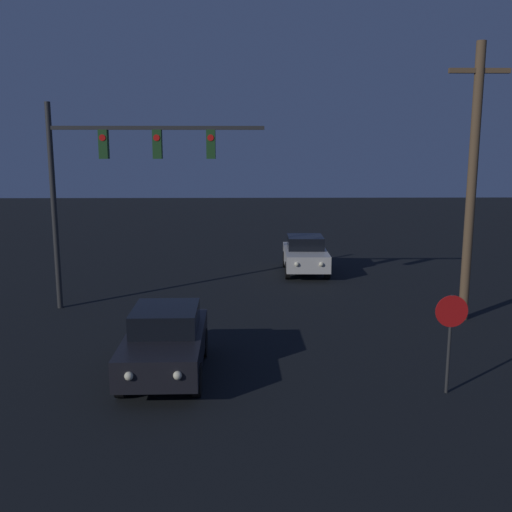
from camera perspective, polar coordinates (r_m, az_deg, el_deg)
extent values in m
cube|color=black|center=(13.48, -9.06, -8.88)|extent=(1.81, 3.85, 0.67)
cube|color=black|center=(13.47, -9.03, -6.20)|extent=(1.51, 1.75, 0.53)
cylinder|color=black|center=(12.42, -5.93, -12.19)|extent=(0.20, 0.72, 0.71)
cylinder|color=black|center=(12.63, -13.37, -12.02)|extent=(0.20, 0.72, 0.71)
cylinder|color=black|center=(14.63, -5.29, -8.60)|extent=(0.20, 0.72, 0.71)
cylinder|color=black|center=(14.81, -11.57, -8.54)|extent=(0.20, 0.72, 0.71)
sphere|color=#F9EFC6|center=(11.60, -7.85, -11.75)|extent=(0.18, 0.18, 0.18)
sphere|color=#F9EFC6|center=(11.74, -12.61, -11.64)|extent=(0.18, 0.18, 0.18)
cube|color=beige|center=(24.22, 4.95, -0.08)|extent=(1.84, 3.87, 0.67)
cube|color=black|center=(24.31, 4.94, 1.39)|extent=(1.53, 1.76, 0.53)
cylinder|color=black|center=(23.21, 7.14, -1.44)|extent=(0.21, 0.72, 0.71)
cylinder|color=black|center=(23.08, 3.18, -1.44)|extent=(0.21, 0.72, 0.71)
cylinder|color=black|center=(25.52, 6.54, -0.34)|extent=(0.21, 0.72, 0.71)
cylinder|color=black|center=(25.40, 2.94, -0.33)|extent=(0.21, 0.72, 0.71)
sphere|color=#F9EFC6|center=(22.37, 6.56, -0.83)|extent=(0.18, 0.18, 0.18)
sphere|color=#F9EFC6|center=(22.29, 4.10, -0.83)|extent=(0.18, 0.18, 0.18)
cylinder|color=#2D2D2D|center=(19.47, -19.55, 4.55)|extent=(0.18, 0.18, 6.63)
cube|color=#2D2D2D|center=(18.60, -9.88, 12.51)|extent=(6.76, 0.12, 0.12)
cube|color=#1E471E|center=(18.92, -14.98, 10.74)|extent=(0.28, 0.28, 0.90)
cylinder|color=red|center=(18.77, -15.12, 11.35)|extent=(0.20, 0.02, 0.20)
cube|color=#1E471E|center=(18.59, -9.83, 10.94)|extent=(0.28, 0.28, 0.90)
cylinder|color=red|center=(18.44, -9.92, 11.58)|extent=(0.20, 0.02, 0.20)
cube|color=#1E471E|center=(18.41, -4.53, 11.07)|extent=(0.28, 0.28, 0.90)
cylinder|color=red|center=(18.26, -4.57, 11.71)|extent=(0.20, 0.02, 0.20)
cylinder|color=#2D2D2D|center=(12.89, 18.75, -8.40)|extent=(0.07, 0.07, 2.17)
cylinder|color=red|center=(12.66, 18.98, -5.25)|extent=(0.69, 0.03, 0.69)
cylinder|color=brown|center=(18.17, 20.76, 6.57)|extent=(0.28, 0.28, 8.20)
cube|color=brown|center=(18.28, 21.46, 16.87)|extent=(1.76, 0.14, 0.14)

